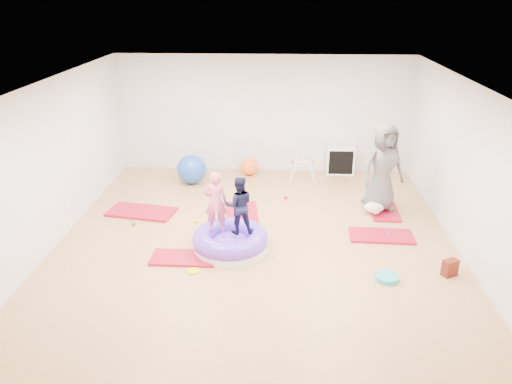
{
  "coord_description": "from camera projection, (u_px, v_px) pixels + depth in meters",
  "views": [
    {
      "loc": [
        0.41,
        -7.73,
        4.18
      ],
      "look_at": [
        0.0,
        0.3,
        0.9
      ],
      "focal_mm": 35.0,
      "sensor_mm": 36.0,
      "label": 1
    }
  ],
  "objects": [
    {
      "name": "child_navy",
      "position": [
        239.0,
        203.0,
        8.3
      ],
      "size": [
        0.54,
        0.45,
        1.01
      ],
      "primitive_type": "imported",
      "rotation": [
        0.0,
        0.0,
        3.29
      ],
      "color": "black",
      "rests_on": "inflatable_cushion"
    },
    {
      "name": "adult_caregiver",
      "position": [
        383.0,
        167.0,
        9.79
      ],
      "size": [
        1.01,
        0.84,
        1.77
      ],
      "primitive_type": "imported",
      "rotation": [
        0.0,
        0.0,
        0.37
      ],
      "color": "#535256",
      "rests_on": "gym_mat_rear_right"
    },
    {
      "name": "backpack",
      "position": [
        450.0,
        268.0,
        7.8
      ],
      "size": [
        0.27,
        0.24,
        0.27
      ],
      "primitive_type": "cube",
      "rotation": [
        0.0,
        0.0,
        0.5
      ],
      "color": "#9E2A12",
      "rests_on": "ground"
    },
    {
      "name": "gym_mat_mid_left",
      "position": [
        141.0,
        212.0,
        10.01
      ],
      "size": [
        1.42,
        0.88,
        0.06
      ],
      "primitive_type": "cube",
      "rotation": [
        0.0,
        0.0,
        -0.18
      ],
      "color": "red",
      "rests_on": "ground"
    },
    {
      "name": "gym_mat_front_left",
      "position": [
        183.0,
        258.0,
        8.31
      ],
      "size": [
        1.07,
        0.54,
        0.04
      ],
      "primitive_type": "cube",
      "rotation": [
        0.0,
        0.0,
        -0.01
      ],
      "color": "red",
      "rests_on": "ground"
    },
    {
      "name": "exercise_ball_orange",
      "position": [
        249.0,
        166.0,
        12.01
      ],
      "size": [
        0.43,
        0.43,
        0.43
      ],
      "primitive_type": "sphere",
      "color": "orange",
      "rests_on": "ground"
    },
    {
      "name": "infant_play_gym",
      "position": [
        302.0,
        168.0,
        11.6
      ],
      "size": [
        0.62,
        0.59,
        0.48
      ],
      "rotation": [
        0.0,
        0.0,
        -0.18
      ],
      "color": "white",
      "rests_on": "ground"
    },
    {
      "name": "room",
      "position": [
        255.0,
        171.0,
        8.22
      ],
      "size": [
        7.01,
        8.01,
        2.81
      ],
      "color": "#C07553",
      "rests_on": "ground"
    },
    {
      "name": "infant",
      "position": [
        374.0,
        208.0,
        9.86
      ],
      "size": [
        0.39,
        0.4,
        0.23
      ],
      "color": "white",
      "rests_on": "gym_mat_rear_right"
    },
    {
      "name": "gym_mat_center_back",
      "position": [
        242.0,
        215.0,
        9.9
      ],
      "size": [
        0.74,
        1.28,
        0.05
      ],
      "primitive_type": "cube",
      "rotation": [
        0.0,
        0.0,
        1.68
      ],
      "color": "red",
      "rests_on": "ground"
    },
    {
      "name": "ball_pit_balls",
      "position": [
        259.0,
        214.0,
        9.9
      ],
      "size": [
        4.84,
        1.73,
        0.08
      ],
      "color": "#BC0415",
      "rests_on": "ground"
    },
    {
      "name": "inflatable_cushion",
      "position": [
        230.0,
        241.0,
        8.56
      ],
      "size": [
        1.31,
        1.31,
        0.41
      ],
      "rotation": [
        0.0,
        0.0,
        0.17
      ],
      "color": "white",
      "rests_on": "ground"
    },
    {
      "name": "yellow_toy",
      "position": [
        193.0,
        271.0,
        7.94
      ],
      "size": [
        0.19,
        0.19,
        0.03
      ],
      "primitive_type": "cylinder",
      "color": "#FCFF00",
      "rests_on": "ground"
    },
    {
      "name": "gym_mat_right",
      "position": [
        381.0,
        236.0,
        9.05
      ],
      "size": [
        1.17,
        0.62,
        0.05
      ],
      "primitive_type": "cube",
      "rotation": [
        0.0,
        0.0,
        -0.04
      ],
      "color": "red",
      "rests_on": "ground"
    },
    {
      "name": "balance_disc",
      "position": [
        387.0,
        278.0,
        7.71
      ],
      "size": [
        0.37,
        0.37,
        0.08
      ],
      "primitive_type": "cylinder",
      "color": "#30ADB2",
      "rests_on": "ground"
    },
    {
      "name": "exercise_ball_blue",
      "position": [
        192.0,
        169.0,
        11.45
      ],
      "size": [
        0.68,
        0.68,
        0.68
      ],
      "primitive_type": "sphere",
      "color": "#1E4CB3",
      "rests_on": "ground"
    },
    {
      "name": "cube_shelf",
      "position": [
        340.0,
        161.0,
        12.04
      ],
      "size": [
        0.67,
        0.33,
        0.67
      ],
      "color": "white",
      "rests_on": "ground"
    },
    {
      "name": "child_pink",
      "position": [
        215.0,
        199.0,
        8.34
      ],
      "size": [
        0.42,
        0.3,
        1.08
      ],
      "primitive_type": "imported",
      "rotation": [
        0.0,
        0.0,
        3.25
      ],
      "color": "#E85A7D",
      "rests_on": "inflatable_cushion"
    },
    {
      "name": "gym_mat_rear_right",
      "position": [
        384.0,
        210.0,
        10.1
      ],
      "size": [
        0.58,
        1.09,
        0.04
      ],
      "primitive_type": "cube",
      "rotation": [
        0.0,
        0.0,
        1.53
      ],
      "color": "red",
      "rests_on": "ground"
    }
  ]
}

